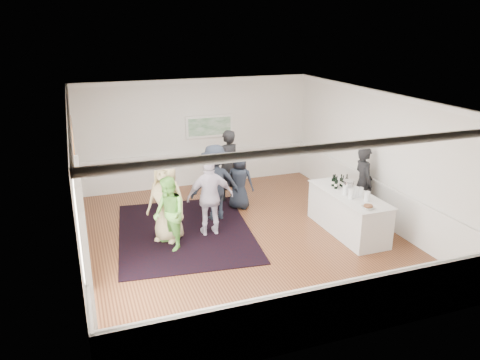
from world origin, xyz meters
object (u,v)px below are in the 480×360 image
object	(u,v)px
serving_table	(348,213)
nut_bowl	(368,207)
guest_dark_b	(228,166)
guest_navy	(240,181)
guest_tan	(166,201)
bartender	(363,183)
ice_bucket	(348,186)
guest_lilac	(210,197)
guest_dark_a	(215,183)
guest_green	(169,214)

from	to	relation	value
serving_table	nut_bowl	world-z (taller)	nut_bowl
guest_dark_b	guest_navy	xyz separation A→B (m)	(0.11, -0.66, -0.25)
serving_table	guest_tan	size ratio (longest dim) A/B	1.26
bartender	guest_dark_b	xyz separation A→B (m)	(-2.76, 2.35, 0.06)
ice_bucket	serving_table	bearing A→B (deg)	-112.26
guest_tan	guest_navy	xyz separation A→B (m)	(2.19, 1.26, -0.20)
guest_tan	guest_dark_b	xyz separation A→B (m)	(2.07, 1.92, 0.05)
guest_lilac	guest_navy	size ratio (longest dim) A/B	1.23
guest_lilac	guest_navy	world-z (taller)	guest_lilac
guest_dark_a	nut_bowl	bearing A→B (deg)	131.34
guest_dark_b	nut_bowl	size ratio (longest dim) A/B	7.19
guest_navy	guest_dark_b	bearing A→B (deg)	-42.45
guest_green	nut_bowl	size ratio (longest dim) A/B	5.86
serving_table	guest_dark_a	bearing A→B (deg)	145.98
bartender	guest_dark_b	world-z (taller)	guest_dark_b
nut_bowl	guest_dark_a	bearing A→B (deg)	132.97
guest_green	nut_bowl	xyz separation A→B (m)	(3.97, -1.50, 0.19)
serving_table	bartender	size ratio (longest dim) A/B	1.27
guest_tan	guest_lilac	size ratio (longest dim) A/B	1.02
guest_dark_a	ice_bucket	bearing A→B (deg)	148.03
guest_tan	guest_green	bearing A→B (deg)	-55.38
guest_lilac	nut_bowl	world-z (taller)	guest_lilac
guest_lilac	ice_bucket	size ratio (longest dim) A/B	7.10
guest_navy	guest_dark_a	bearing A→B (deg)	67.70
guest_lilac	ice_bucket	bearing A→B (deg)	169.64
bartender	nut_bowl	world-z (taller)	bartender
guest_green	guest_lilac	world-z (taller)	guest_lilac
bartender	guest_navy	world-z (taller)	bartender
guest_tan	guest_green	xyz separation A→B (m)	(-0.04, -0.45, -0.13)
bartender	guest_dark_b	bearing A→B (deg)	56.40
guest_lilac	guest_tan	bearing A→B (deg)	1.18
guest_tan	guest_lilac	bearing A→B (deg)	37.14
guest_navy	ice_bucket	xyz separation A→B (m)	(1.95, -2.09, 0.33)
guest_dark_a	nut_bowl	world-z (taller)	guest_dark_a
guest_tan	nut_bowl	xyz separation A→B (m)	(3.93, -1.95, 0.06)
guest_lilac	guest_dark_b	size ratio (longest dim) A/B	0.93
serving_table	guest_green	size ratio (longest dim) A/B	1.47
guest_tan	guest_dark_a	world-z (taller)	guest_dark_a
serving_table	ice_bucket	bearing A→B (deg)	67.74
guest_dark_a	ice_bucket	size ratio (longest dim) A/B	7.35
guest_dark_a	guest_dark_b	bearing A→B (deg)	-123.52
guest_dark_a	guest_tan	bearing A→B (deg)	28.37
guest_dark_a	guest_dark_b	world-z (taller)	guest_dark_b
serving_table	bartender	xyz separation A→B (m)	(0.77, 0.59, 0.45)
nut_bowl	bartender	bearing A→B (deg)	59.28
serving_table	guest_lilac	distance (m)	3.24
guest_green	nut_bowl	world-z (taller)	guest_green
bartender	guest_navy	xyz separation A→B (m)	(-2.65, 1.69, -0.19)
serving_table	guest_dark_b	bearing A→B (deg)	124.06
guest_tan	guest_dark_a	xyz separation A→B (m)	(1.37, 0.79, 0.01)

